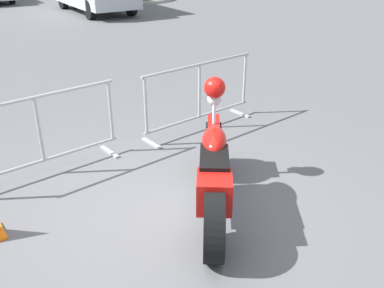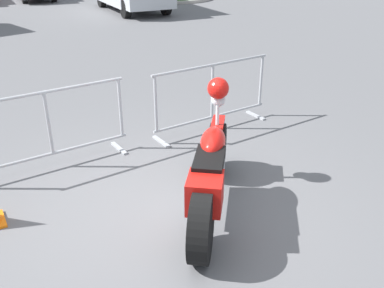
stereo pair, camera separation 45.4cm
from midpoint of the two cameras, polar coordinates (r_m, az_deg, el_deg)
name	(u,v)px [view 1 (the left image)]	position (r m, az deg, el deg)	size (l,w,h in m)	color
ground_plane	(158,212)	(4.89, -7.19, -9.06)	(120.00, 120.00, 0.00)	#5B5B5E
motorcycle	(214,169)	(4.67, 0.14, -3.39)	(1.61, 1.94, 1.32)	black
crowd_barrier_near	(40,135)	(5.75, -21.77, 1.05)	(2.12, 0.55, 1.07)	#9EA0A5
crowd_barrier_far	(199,96)	(6.73, -0.95, 6.44)	(2.12, 0.55, 1.07)	#9EA0A5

